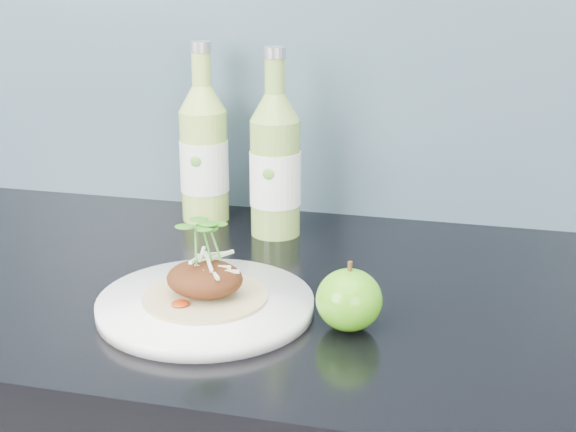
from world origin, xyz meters
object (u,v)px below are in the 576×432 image
object	(u,v)px
dinner_plate	(206,305)
cider_bottle_right	(275,166)
cider_bottle_left	(204,154)
green_apple	(349,300)

from	to	relation	value
dinner_plate	cider_bottle_right	xyz separation A→B (m)	(0.01, 0.27, 0.09)
cider_bottle_left	cider_bottle_right	bearing A→B (deg)	-38.89
green_apple	cider_bottle_right	world-z (taller)	cider_bottle_right
cider_bottle_right	dinner_plate	bearing A→B (deg)	-76.67
cider_bottle_right	cider_bottle_left	bearing A→B (deg)	176.77
green_apple	cider_bottle_left	bearing A→B (deg)	131.11
dinner_plate	cider_bottle_right	world-z (taller)	cider_bottle_right
dinner_plate	cider_bottle_right	distance (m)	0.29
cider_bottle_left	cider_bottle_right	size ratio (longest dim) A/B	1.00
dinner_plate	cider_bottle_left	distance (m)	0.34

